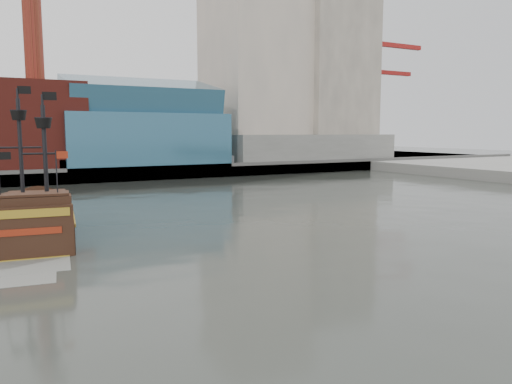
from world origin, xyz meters
TOP-DOWN VIEW (x-y plane):
  - ground at (0.00, 0.00)m, footprint 400.00×400.00m
  - promenade_far at (0.00, 92.00)m, footprint 220.00×60.00m
  - seawall at (0.00, 62.50)m, footprint 220.00×1.00m
  - skyline at (5.21, 84.56)m, footprint 149.00×45.00m
  - crane_a at (78.63, 82.00)m, footprint 22.50×4.00m
  - crane_b at (88.23, 92.00)m, footprint 19.10×4.00m
  - pirate_ship at (-13.66, 18.56)m, footprint 7.41×18.14m

SIDE VIEW (x-z plane):
  - ground at x=0.00m, z-range 0.00..0.00m
  - promenade_far at x=0.00m, z-range 0.00..2.00m
  - pirate_ship at x=-13.66m, z-range -5.40..7.79m
  - seawall at x=0.00m, z-range 0.00..2.60m
  - crane_b at x=88.23m, z-range 2.45..28.70m
  - crane_a at x=78.63m, z-range 2.99..35.24m
  - skyline at x=5.21m, z-range -6.45..55.55m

